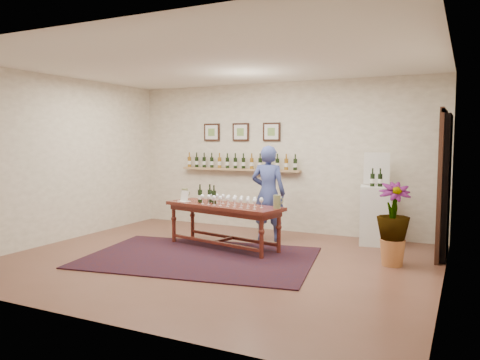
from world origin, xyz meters
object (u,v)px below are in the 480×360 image
at_px(display_pedestal, 375,215).
at_px(potted_plant, 393,224).
at_px(person, 268,193).
at_px(tasting_table, 224,211).

xyz_separation_m(display_pedestal, potted_plant, (0.45, -1.24, 0.09)).
relative_size(display_pedestal, potted_plant, 0.98).
xyz_separation_m(display_pedestal, person, (-1.71, -0.50, 0.33)).
height_order(display_pedestal, person, person).
distance_m(display_pedestal, potted_plant, 1.32).
height_order(tasting_table, display_pedestal, display_pedestal).
bearing_deg(person, display_pedestal, -169.00).
relative_size(tasting_table, potted_plant, 2.09).
height_order(tasting_table, potted_plant, potted_plant).
relative_size(potted_plant, person, 0.61).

